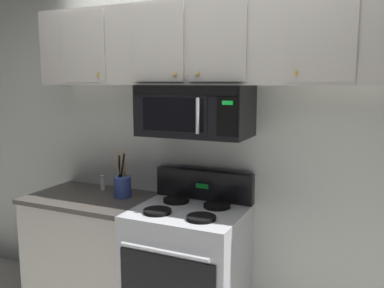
{
  "coord_description": "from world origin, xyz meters",
  "views": [
    {
      "loc": [
        1.12,
        -1.99,
        1.77
      ],
      "look_at": [
        0.0,
        0.49,
        1.35
      ],
      "focal_mm": 37.63,
      "sensor_mm": 36.0,
      "label": 1
    }
  ],
  "objects_px": {
    "stove_range": "(188,269)",
    "salt_shaker": "(103,183)",
    "utensil_crock_blue": "(122,186)",
    "over_range_microwave": "(195,111)"
  },
  "relations": [
    {
      "from": "utensil_crock_blue",
      "to": "salt_shaker",
      "type": "bearing_deg",
      "value": 158.05
    },
    {
      "from": "over_range_microwave",
      "to": "utensil_crock_blue",
      "type": "distance_m",
      "value": 0.83
    },
    {
      "from": "over_range_microwave",
      "to": "salt_shaker",
      "type": "height_order",
      "value": "over_range_microwave"
    },
    {
      "from": "stove_range",
      "to": "utensil_crock_blue",
      "type": "relative_size",
      "value": 2.95
    },
    {
      "from": "stove_range",
      "to": "over_range_microwave",
      "type": "bearing_deg",
      "value": 90.14
    },
    {
      "from": "utensil_crock_blue",
      "to": "stove_range",
      "type": "bearing_deg",
      "value": -7.72
    },
    {
      "from": "utensil_crock_blue",
      "to": "over_range_microwave",
      "type": "bearing_deg",
      "value": 3.51
    },
    {
      "from": "over_range_microwave",
      "to": "salt_shaker",
      "type": "xyz_separation_m",
      "value": [
        -0.85,
        0.07,
        -0.62
      ]
    },
    {
      "from": "over_range_microwave",
      "to": "utensil_crock_blue",
      "type": "xyz_separation_m",
      "value": [
        -0.59,
        -0.04,
        -0.59
      ]
    },
    {
      "from": "stove_range",
      "to": "salt_shaker",
      "type": "height_order",
      "value": "stove_range"
    }
  ]
}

